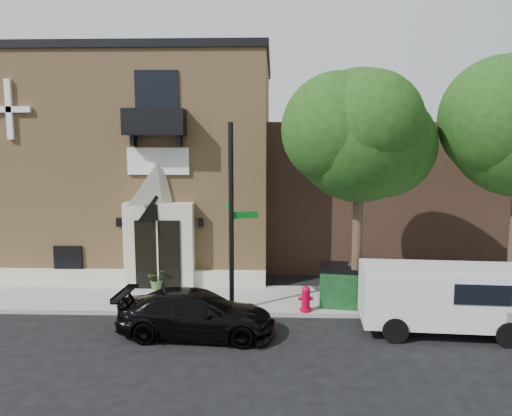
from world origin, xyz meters
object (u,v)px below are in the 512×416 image
Objects in this scene: black_sedan at (196,314)px; cargo_van at (450,297)px; pedestrian_near at (350,284)px; dumpster at (351,285)px; street_sign at (232,218)px; fire_hydrant at (306,299)px.

black_sedan is 7.50m from cargo_van.
cargo_van is 3.26m from pedestrian_near.
cargo_van is at bearing -28.54° from dumpster.
street_sign is 7.20× the size of fire_hydrant.
dumpster reaches higher than fire_hydrant.
cargo_van reaches higher than fire_hydrant.
pedestrian_near is (3.93, 0.59, -2.31)m from street_sign.
cargo_van is 5.86× the size of fire_hydrant.
black_sedan is 2.07× the size of dumpster.
cargo_van is at bearing -27.31° from street_sign.
fire_hydrant is (2.40, -0.02, -2.65)m from street_sign.
pedestrian_near is at bearing 148.21° from cargo_van.
street_sign is 2.74× the size of dumpster.
dumpster is (-2.62, 1.94, -0.26)m from cargo_van.
dumpster reaches higher than black_sedan.
pedestrian_near is (-2.64, 1.90, -0.19)m from cargo_van.
cargo_van is 2.23× the size of dumpster.
dumpster is at bearing 22.74° from fire_hydrant.
fire_hydrant is at bearing -149.38° from dumpster.
cargo_van is (7.47, 0.49, 0.43)m from black_sedan.
fire_hydrant is at bearing -16.61° from street_sign.
cargo_van is at bearing -17.16° from fire_hydrant.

